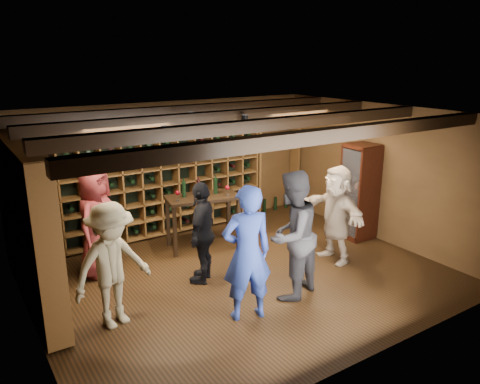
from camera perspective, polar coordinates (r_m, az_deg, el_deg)
ground at (r=7.41m, az=0.31°, el=-10.19°), size 6.00×6.00×0.00m
room_shell at (r=6.74m, az=0.10°, el=8.74°), size 6.00×6.00×6.00m
wine_rack_back at (r=8.74m, az=-11.02°, el=1.70°), size 4.65×0.30×2.20m
wine_rack_left at (r=6.77m, az=-24.32°, el=-3.77°), size 0.30×2.65×2.20m
crate_shelf at (r=10.08m, az=4.56°, el=6.30°), size 1.20×0.32×2.07m
display_cabinet at (r=8.91m, az=14.33°, el=-0.19°), size 0.55×0.50×1.75m
man_blue_shirt at (r=5.97m, az=0.86°, el=-7.48°), size 0.74×0.58×1.80m
man_grey_suit at (r=6.53m, az=6.31°, el=-5.27°), size 1.07×0.95×1.83m
guest_red_floral at (r=7.44m, az=-17.09°, el=-3.58°), size 0.99×0.99×1.73m
guest_woman_black at (r=7.00m, az=-4.59°, el=-4.93°), size 0.91×0.91×1.55m
guest_khaki at (r=6.06m, az=-15.34°, el=-8.64°), size 1.16×0.83×1.62m
guest_beige at (r=7.85m, az=11.61°, el=-2.61°), size 0.57×1.53×1.62m
tasting_table at (r=8.23m, az=-4.60°, el=-1.28°), size 1.36×0.87×1.23m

